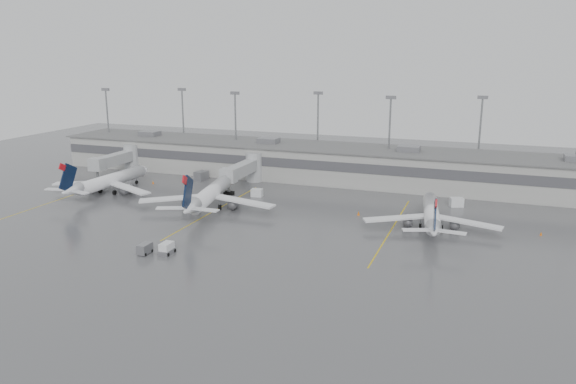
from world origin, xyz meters
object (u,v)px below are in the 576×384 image
(jet_far_left, at_px, (108,181))
(jet_mid_right, at_px, (432,214))
(jet_mid_left, at_px, (210,194))
(baggage_tug, at_px, (167,249))

(jet_far_left, xyz_separation_m, jet_mid_right, (69.90, -1.37, -0.18))
(jet_mid_left, xyz_separation_m, baggage_tug, (5.72, -25.10, -2.42))
(jet_mid_left, height_order, baggage_tug, jet_mid_left)
(jet_far_left, height_order, baggage_tug, jet_far_left)
(jet_far_left, bearing_deg, baggage_tug, -38.84)
(jet_mid_right, height_order, baggage_tug, jet_mid_right)
(jet_far_left, xyz_separation_m, jet_mid_left, (27.01, -3.42, 0.23))
(jet_mid_left, bearing_deg, baggage_tug, -87.98)
(jet_mid_right, bearing_deg, jet_far_left, 170.95)
(jet_mid_right, bearing_deg, jet_mid_left, 174.82)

